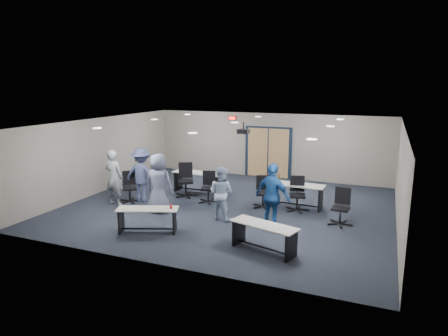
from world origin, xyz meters
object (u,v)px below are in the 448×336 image
at_px(table_front_right, 264,233).
at_px(chair_loose_left, 129,187).
at_px(person_back, 142,175).
at_px(table_front_left, 148,216).
at_px(chair_back_b, 208,187).
at_px(chair_back_a, 186,180).
at_px(chair_back_c, 263,192).
at_px(person_lightblue, 221,193).
at_px(person_navy, 273,197).
at_px(chair_loose_right, 341,207).
at_px(table_back_left, 198,179).
at_px(person_plaid, 159,183).
at_px(table_back_right, 294,191).
at_px(chair_back_d, 297,194).
at_px(person_gray, 114,177).

xyz_separation_m(table_front_right, chair_loose_left, (-5.32, 2.15, 0.06)).
bearing_deg(person_back, table_front_left, 119.09).
xyz_separation_m(table_front_left, chair_back_b, (0.36, 3.08, 0.07)).
relative_size(chair_back_a, chair_loose_left, 1.14).
bearing_deg(chair_back_c, person_lightblue, -136.81).
relative_size(chair_back_a, person_navy, 0.64).
bearing_deg(chair_loose_right, person_navy, -143.15).
relative_size(table_back_left, chair_back_a, 1.58).
height_order(chair_back_a, person_navy, person_navy).
bearing_deg(table_back_left, person_plaid, -91.21).
bearing_deg(table_front_right, person_plaid, 173.53).
bearing_deg(chair_back_c, table_front_left, -143.89).
height_order(table_back_right, chair_back_a, chair_back_a).
xyz_separation_m(table_back_left, chair_loose_left, (-1.59, -1.95, 0.00)).
bearing_deg(table_back_left, chair_back_d, -10.03).
bearing_deg(person_lightblue, chair_back_c, -106.47).
relative_size(table_front_right, person_back, 0.95).
xyz_separation_m(person_gray, person_navy, (5.37, -0.22, 0.00)).
bearing_deg(chair_back_a, person_lightblue, -67.12).
height_order(chair_back_c, chair_back_d, chair_back_d).
distance_m(chair_back_a, chair_loose_right, 5.43).
bearing_deg(person_gray, table_front_right, 164.28).
bearing_deg(person_navy, chair_loose_right, -127.96).
bearing_deg(table_back_right, chair_back_b, -166.23).
height_order(chair_back_a, chair_back_c, chair_back_a).
height_order(table_back_left, chair_back_c, chair_back_c).
bearing_deg(table_back_right, person_gray, -158.34).
xyz_separation_m(chair_back_b, chair_back_d, (2.94, 0.22, 0.02)).
xyz_separation_m(table_back_right, person_back, (-4.87, -1.31, 0.39)).
bearing_deg(person_lightblue, chair_loose_left, 3.60).
relative_size(chair_back_b, person_lightblue, 0.66).
distance_m(person_plaid, person_navy, 3.62).
bearing_deg(chair_loose_right, table_front_left, -146.69).
height_order(table_back_right, person_plaid, person_plaid).
relative_size(table_back_left, person_back, 1.02).
distance_m(table_back_left, person_plaid, 2.52).
height_order(chair_back_c, person_back, person_back).
distance_m(chair_back_b, chair_loose_right, 4.36).
height_order(person_plaid, person_navy, same).
bearing_deg(person_back, chair_back_a, -142.48).
xyz_separation_m(chair_loose_right, person_back, (-6.43, -0.16, 0.40)).
bearing_deg(person_plaid, chair_loose_left, -22.89).
bearing_deg(person_navy, person_plaid, 18.50).
height_order(table_front_left, person_gray, person_gray).
height_order(chair_back_d, person_lightblue, person_lightblue).
distance_m(chair_loose_left, person_gray, 0.65).
bearing_deg(chair_back_b, person_back, -177.06).
relative_size(table_back_left, person_navy, 1.02).
bearing_deg(person_gray, person_lightblue, -178.58).
relative_size(chair_back_d, person_lightblue, 0.68).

